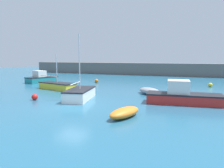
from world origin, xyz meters
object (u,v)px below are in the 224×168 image
at_px(mooring_buoy_red, 35,97).
at_px(mooring_buoy_orange, 96,81).
at_px(sailboat_twin_hulled, 57,86).
at_px(motorboat_with_cabin, 182,96).
at_px(open_tender_yellow, 125,112).
at_px(motorboat_grey_hull, 41,78).
at_px(sailboat_tall_mast, 80,94).
at_px(mooring_buoy_yellow, 210,85).
at_px(rowboat_white_midwater, 150,91).

bearing_deg(mooring_buoy_red, mooring_buoy_orange, 93.62).
bearing_deg(sailboat_twin_hulled, motorboat_with_cabin, 3.28).
bearing_deg(mooring_buoy_red, open_tender_yellow, -14.18).
bearing_deg(motorboat_with_cabin, mooring_buoy_orange, 133.96).
distance_m(motorboat_grey_hull, mooring_buoy_orange, 8.81).
bearing_deg(sailboat_tall_mast, mooring_buoy_yellow, -52.73).
relative_size(open_tender_yellow, motorboat_grey_hull, 0.61).
xyz_separation_m(sailboat_twin_hulled, mooring_buoy_orange, (1.36, 8.32, -0.16)).
height_order(motorboat_with_cabin, mooring_buoy_red, motorboat_with_cabin).
bearing_deg(motorboat_with_cabin, rowboat_white_midwater, 128.10).
xyz_separation_m(motorboat_with_cabin, mooring_buoy_yellow, (2.66, 12.59, -0.40)).
xyz_separation_m(sailboat_tall_mast, motorboat_with_cabin, (9.11, 1.68, 0.15)).
bearing_deg(mooring_buoy_orange, sailboat_tall_mast, -70.21).
bearing_deg(mooring_buoy_orange, mooring_buoy_red, -86.38).
relative_size(rowboat_white_midwater, motorboat_grey_hull, 0.66).
relative_size(mooring_buoy_orange, mooring_buoy_yellow, 1.06).
bearing_deg(open_tender_yellow, rowboat_white_midwater, 18.45).
distance_m(sailboat_twin_hulled, mooring_buoy_orange, 8.43).
distance_m(sailboat_tall_mast, mooring_buoy_orange, 13.82).
relative_size(sailboat_tall_mast, mooring_buoy_orange, 10.39).
height_order(sailboat_twin_hulled, sailboat_tall_mast, sailboat_tall_mast).
distance_m(sailboat_tall_mast, mooring_buoy_red, 4.20).
bearing_deg(mooring_buoy_orange, mooring_buoy_yellow, 4.42).
distance_m(open_tender_yellow, motorboat_with_cabin, 6.82).
height_order(sailboat_tall_mast, mooring_buoy_yellow, sailboat_tall_mast).
bearing_deg(mooring_buoy_orange, sailboat_twin_hulled, -99.26).
bearing_deg(motorboat_with_cabin, sailboat_twin_hulled, 162.14).
bearing_deg(rowboat_white_midwater, mooring_buoy_yellow, -83.22).
xyz_separation_m(open_tender_yellow, sailboat_tall_mast, (-5.93, 4.34, 0.20)).
height_order(mooring_buoy_red, mooring_buoy_yellow, mooring_buoy_red).
height_order(motorboat_grey_hull, mooring_buoy_orange, motorboat_grey_hull).
bearing_deg(rowboat_white_midwater, open_tender_yellow, 134.64).
bearing_deg(rowboat_white_midwater, motorboat_with_cabin, 176.69).
distance_m(sailboat_twin_hulled, motorboat_with_cabin, 15.44).
bearing_deg(mooring_buoy_yellow, mooring_buoy_red, -133.79).
bearing_deg(mooring_buoy_red, motorboat_with_cabin, 15.56).
height_order(motorboat_grey_hull, mooring_buoy_yellow, motorboat_grey_hull).
distance_m(mooring_buoy_orange, mooring_buoy_yellow, 16.49).
bearing_deg(mooring_buoy_orange, open_tender_yellow, -58.54).
bearing_deg(mooring_buoy_red, rowboat_white_midwater, 38.17).
xyz_separation_m(sailboat_tall_mast, mooring_buoy_red, (-3.73, -1.90, -0.24)).
bearing_deg(motorboat_grey_hull, sailboat_tall_mast, -110.63).
height_order(rowboat_white_midwater, sailboat_twin_hulled, sailboat_twin_hulled).
relative_size(open_tender_yellow, mooring_buoy_yellow, 5.65).
height_order(open_tender_yellow, mooring_buoy_orange, open_tender_yellow).
distance_m(motorboat_grey_hull, sailboat_tall_mast, 16.34).
distance_m(sailboat_tall_mast, mooring_buoy_yellow, 18.50).
xyz_separation_m(motorboat_grey_hull, mooring_buoy_red, (9.21, -11.88, -0.38)).
bearing_deg(motorboat_grey_hull, mooring_buoy_orange, -52.92).
distance_m(rowboat_white_midwater, mooring_buoy_orange, 12.72).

